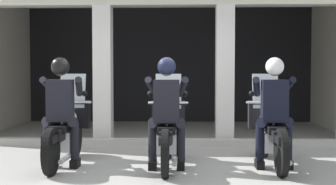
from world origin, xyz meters
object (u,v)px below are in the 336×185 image
motorcycle_left (66,130)px  motorcycle_center (167,132)px  motorcycle_right (270,131)px  police_officer_center (167,103)px  police_officer_right (274,103)px  police_officer_left (61,103)px

motorcycle_left → motorcycle_center: same height
motorcycle_center → motorcycle_right: 1.53m
police_officer_center → motorcycle_center: bearing=76.3°
motorcycle_center → police_officer_right: police_officer_right is taller
police_officer_center → police_officer_right: same height
motorcycle_left → motorcycle_right: size_ratio=1.00×
police_officer_center → police_officer_left: bearing=163.3°
motorcycle_left → motorcycle_center: bearing=-13.3°
motorcycle_center → police_officer_center: (-0.00, -0.28, 0.44)m
police_officer_center → motorcycle_right: bearing=1.1°
police_officer_center → police_officer_right: 1.53m
police_officer_left → police_officer_center: same height
police_officer_left → police_officer_center: size_ratio=1.00×
motorcycle_center → police_officer_center: bearing=-103.7°
motorcycle_center → police_officer_left: bearing=173.9°
motorcycle_center → police_officer_right: bearing=-19.8°
motorcycle_left → motorcycle_right: 3.05m
motorcycle_center → motorcycle_right: bearing=-9.2°
motorcycle_left → police_officer_left: (-0.00, -0.28, 0.44)m
motorcycle_left → police_officer_left: police_officer_left is taller
motorcycle_left → police_officer_left: 0.52m
motorcycle_right → motorcycle_left: bearing=173.6°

